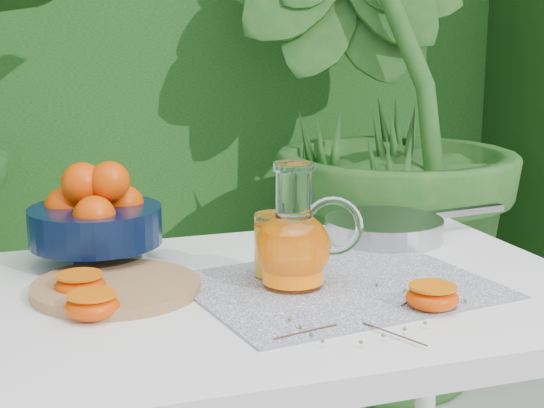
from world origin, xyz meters
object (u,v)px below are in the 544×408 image
object	(u,v)px
white_table	(276,336)
cutting_board	(116,288)
fruit_bowl	(95,217)
juice_pitcher	(295,244)
saute_pan	(385,227)

from	to	relation	value
white_table	cutting_board	xyz separation A→B (m)	(-0.24, 0.05, 0.09)
cutting_board	fruit_bowl	bearing A→B (deg)	92.28
white_table	juice_pitcher	distance (m)	0.16
cutting_board	fruit_bowl	world-z (taller)	fruit_bowl
cutting_board	fruit_bowl	xyz separation A→B (m)	(-0.01, 0.17, 0.07)
cutting_board	saute_pan	xyz separation A→B (m)	(0.54, 0.15, 0.01)
fruit_bowl	cutting_board	bearing A→B (deg)	-87.72
white_table	cutting_board	bearing A→B (deg)	167.59
saute_pan	cutting_board	bearing A→B (deg)	-163.91
white_table	juice_pitcher	size ratio (longest dim) A/B	5.11
fruit_bowl	juice_pitcher	xyz separation A→B (m)	(0.28, -0.24, -0.01)
saute_pan	white_table	bearing A→B (deg)	-144.69
cutting_board	saute_pan	distance (m)	0.56
cutting_board	fruit_bowl	distance (m)	0.19
juice_pitcher	white_table	bearing A→B (deg)	151.87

